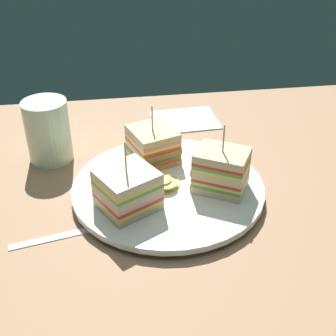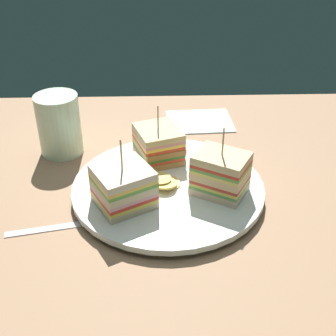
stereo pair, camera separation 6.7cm
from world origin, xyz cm
name	(u,v)px [view 1 (the left image)]	position (x,y,z in cm)	size (l,w,h in cm)	color
ground_plane	(168,198)	(0.00, 0.00, -0.90)	(119.31, 75.76, 1.80)	#9A7455
plate	(168,188)	(0.00, 0.00, 1.05)	(29.46, 29.46, 1.74)	silver
sandwich_wedge_0	(221,170)	(7.59, -2.16, 4.97)	(9.39, 8.74, 10.77)	beige
sandwich_wedge_1	(153,145)	(-1.34, 7.77, 4.50)	(8.76, 9.29, 9.69)	#CEC380
sandwich_wedge_2	(128,190)	(-6.39, -4.62, 4.67)	(9.99, 9.81, 10.56)	beige
chip_pile	(164,182)	(-0.68, -0.36, 2.50)	(5.70, 5.61, 1.52)	tan
spoon	(87,228)	(-12.39, -6.99, 0.40)	(14.30, 4.71, 1.00)	silver
napkin	(185,119)	(7.13, 24.62, 0.25)	(13.00, 10.45, 0.50)	silver
drinking_glass	(49,135)	(-18.54, 13.58, 4.66)	(7.50, 7.50, 10.78)	silver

